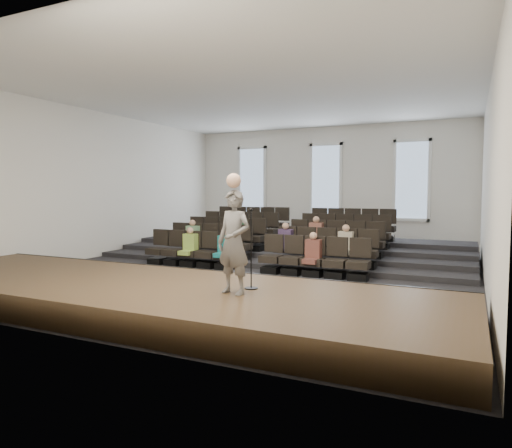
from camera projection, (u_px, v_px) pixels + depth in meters
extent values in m
plane|color=black|center=(256.00, 268.00, 13.38)|extent=(14.00, 14.00, 0.00)
cube|color=white|center=(256.00, 95.00, 13.03)|extent=(12.00, 14.00, 0.02)
cube|color=white|center=(326.00, 186.00, 19.54)|extent=(12.00, 0.04, 5.00)
cube|color=white|center=(58.00, 175.00, 6.87)|extent=(12.00, 0.04, 5.00)
cube|color=white|center=(99.00, 184.00, 15.77)|extent=(0.04, 14.00, 5.00)
cube|color=white|center=(489.00, 181.00, 10.64)|extent=(0.04, 14.00, 5.00)
cube|color=#3E2C1A|center=(144.00, 296.00, 8.76)|extent=(11.80, 3.60, 0.50)
cube|color=black|center=(194.00, 280.00, 10.36)|extent=(11.80, 0.06, 0.52)
cube|color=black|center=(286.00, 256.00, 15.47)|extent=(11.80, 4.80, 0.15)
cube|color=black|center=(291.00, 252.00, 15.94)|extent=(11.80, 3.75, 0.30)
cube|color=black|center=(296.00, 248.00, 16.41)|extent=(11.80, 2.70, 0.45)
cube|color=black|center=(301.00, 244.00, 16.88)|extent=(11.80, 1.65, 0.60)
cube|color=black|center=(157.00, 261.00, 14.16)|extent=(0.47, 0.43, 0.20)
cube|color=black|center=(157.00, 251.00, 14.14)|extent=(0.55, 0.50, 0.19)
cube|color=black|center=(161.00, 237.00, 14.30)|extent=(0.55, 0.08, 0.50)
cube|color=black|center=(173.00, 262.00, 13.91)|extent=(0.47, 0.43, 0.20)
cube|color=black|center=(173.00, 252.00, 13.88)|extent=(0.55, 0.50, 0.19)
cube|color=black|center=(177.00, 238.00, 14.04)|extent=(0.55, 0.08, 0.50)
cube|color=black|center=(190.00, 263.00, 13.65)|extent=(0.47, 0.43, 0.20)
cube|color=black|center=(190.00, 253.00, 13.63)|extent=(0.55, 0.50, 0.19)
cube|color=black|center=(193.00, 239.00, 13.79)|extent=(0.55, 0.08, 0.50)
cube|color=black|center=(207.00, 265.00, 13.39)|extent=(0.47, 0.43, 0.20)
cube|color=black|center=(207.00, 254.00, 13.37)|extent=(0.55, 0.50, 0.19)
cube|color=black|center=(210.00, 240.00, 13.53)|extent=(0.55, 0.08, 0.50)
cube|color=black|center=(225.00, 266.00, 13.14)|extent=(0.47, 0.43, 0.20)
cube|color=black|center=(225.00, 256.00, 13.12)|extent=(0.55, 0.50, 0.19)
cube|color=black|center=(228.00, 241.00, 13.28)|extent=(0.55, 0.08, 0.50)
cube|color=black|center=(271.00, 270.00, 12.52)|extent=(0.47, 0.43, 0.20)
cube|color=black|center=(271.00, 259.00, 12.50)|extent=(0.55, 0.50, 0.19)
cube|color=black|center=(274.00, 243.00, 12.66)|extent=(0.55, 0.08, 0.50)
cube|color=black|center=(291.00, 272.00, 12.27)|extent=(0.47, 0.43, 0.20)
cube|color=black|center=(291.00, 260.00, 12.24)|extent=(0.55, 0.50, 0.19)
cube|color=black|center=(294.00, 244.00, 12.41)|extent=(0.55, 0.08, 0.50)
cube|color=black|center=(313.00, 273.00, 12.01)|extent=(0.47, 0.43, 0.20)
cube|color=black|center=(313.00, 262.00, 11.99)|extent=(0.55, 0.50, 0.19)
cube|color=black|center=(315.00, 245.00, 12.15)|extent=(0.55, 0.08, 0.50)
cube|color=black|center=(335.00, 275.00, 11.76)|extent=(0.47, 0.43, 0.20)
cube|color=black|center=(335.00, 263.00, 11.73)|extent=(0.55, 0.50, 0.19)
cube|color=black|center=(337.00, 246.00, 11.89)|extent=(0.55, 0.08, 0.50)
cube|color=black|center=(358.00, 277.00, 11.50)|extent=(0.47, 0.43, 0.20)
cube|color=black|center=(358.00, 265.00, 11.48)|extent=(0.55, 0.50, 0.19)
cube|color=black|center=(360.00, 248.00, 11.64)|extent=(0.55, 0.08, 0.50)
cube|color=black|center=(177.00, 252.00, 15.10)|extent=(0.47, 0.43, 0.20)
cube|color=black|center=(177.00, 243.00, 15.08)|extent=(0.55, 0.50, 0.19)
cube|color=black|center=(180.00, 230.00, 15.24)|extent=(0.55, 0.08, 0.50)
cube|color=black|center=(192.00, 253.00, 14.84)|extent=(0.47, 0.43, 0.20)
cube|color=black|center=(192.00, 244.00, 14.82)|extent=(0.55, 0.50, 0.19)
cube|color=black|center=(196.00, 231.00, 14.98)|extent=(0.55, 0.08, 0.50)
cube|color=black|center=(208.00, 254.00, 14.59)|extent=(0.47, 0.43, 0.20)
cube|color=black|center=(208.00, 245.00, 14.57)|extent=(0.55, 0.50, 0.19)
cube|color=black|center=(211.00, 231.00, 14.73)|extent=(0.55, 0.08, 0.50)
cube|color=black|center=(224.00, 255.00, 14.33)|extent=(0.47, 0.43, 0.20)
cube|color=black|center=(224.00, 246.00, 14.31)|extent=(0.55, 0.50, 0.19)
cube|color=black|center=(228.00, 232.00, 14.47)|extent=(0.55, 0.08, 0.50)
cube|color=black|center=(241.00, 256.00, 14.08)|extent=(0.47, 0.43, 0.20)
cube|color=black|center=(241.00, 247.00, 14.05)|extent=(0.55, 0.50, 0.19)
cube|color=black|center=(244.00, 233.00, 14.21)|extent=(0.55, 0.08, 0.50)
cube|color=black|center=(285.00, 259.00, 13.46)|extent=(0.47, 0.43, 0.20)
cube|color=black|center=(285.00, 249.00, 13.44)|extent=(0.55, 0.50, 0.19)
cube|color=black|center=(288.00, 235.00, 13.60)|extent=(0.55, 0.08, 0.50)
cube|color=black|center=(304.00, 261.00, 13.20)|extent=(0.47, 0.43, 0.20)
cube|color=black|center=(304.00, 250.00, 13.18)|extent=(0.55, 0.50, 0.19)
cube|color=black|center=(307.00, 235.00, 13.34)|extent=(0.55, 0.08, 0.50)
cube|color=black|center=(324.00, 262.00, 12.95)|extent=(0.47, 0.43, 0.20)
cube|color=black|center=(324.00, 251.00, 12.93)|extent=(0.55, 0.50, 0.19)
cube|color=black|center=(327.00, 236.00, 13.09)|extent=(0.55, 0.08, 0.50)
cube|color=black|center=(345.00, 264.00, 12.69)|extent=(0.47, 0.43, 0.20)
cube|color=black|center=(345.00, 252.00, 12.67)|extent=(0.55, 0.50, 0.19)
cube|color=black|center=(347.00, 237.00, 12.83)|extent=(0.55, 0.08, 0.50)
cube|color=black|center=(367.00, 265.00, 12.44)|extent=(0.47, 0.43, 0.20)
cube|color=black|center=(367.00, 254.00, 12.41)|extent=(0.55, 0.50, 0.19)
cube|color=black|center=(369.00, 238.00, 12.58)|extent=(0.55, 0.08, 0.50)
cube|color=black|center=(194.00, 244.00, 16.03)|extent=(0.47, 0.42, 0.20)
cube|color=black|center=(194.00, 236.00, 16.01)|extent=(0.55, 0.50, 0.19)
cube|color=black|center=(197.00, 224.00, 16.17)|extent=(0.55, 0.08, 0.50)
cube|color=black|center=(209.00, 245.00, 15.78)|extent=(0.47, 0.42, 0.20)
cube|color=black|center=(209.00, 236.00, 15.76)|extent=(0.55, 0.50, 0.19)
cube|color=black|center=(212.00, 224.00, 15.92)|extent=(0.55, 0.08, 0.50)
cube|color=black|center=(224.00, 246.00, 15.52)|extent=(0.47, 0.42, 0.20)
cube|color=black|center=(224.00, 237.00, 15.50)|extent=(0.55, 0.50, 0.19)
cube|color=black|center=(227.00, 225.00, 15.66)|extent=(0.55, 0.08, 0.50)
cube|color=black|center=(240.00, 247.00, 15.27)|extent=(0.47, 0.42, 0.20)
cube|color=black|center=(240.00, 238.00, 15.25)|extent=(0.55, 0.50, 0.19)
cube|color=black|center=(243.00, 225.00, 15.41)|extent=(0.55, 0.08, 0.50)
cube|color=black|center=(256.00, 248.00, 15.01)|extent=(0.47, 0.42, 0.20)
cube|color=black|center=(256.00, 239.00, 14.99)|extent=(0.55, 0.50, 0.19)
cube|color=black|center=(259.00, 226.00, 15.15)|extent=(0.55, 0.08, 0.50)
cube|color=black|center=(297.00, 250.00, 14.40)|extent=(0.47, 0.42, 0.20)
cube|color=black|center=(297.00, 241.00, 14.37)|extent=(0.55, 0.50, 0.19)
cube|color=black|center=(300.00, 227.00, 14.53)|extent=(0.55, 0.08, 0.50)
cube|color=black|center=(316.00, 251.00, 14.14)|extent=(0.47, 0.42, 0.20)
cube|color=black|center=(316.00, 241.00, 14.12)|extent=(0.55, 0.50, 0.19)
cube|color=black|center=(318.00, 228.00, 14.28)|extent=(0.55, 0.08, 0.50)
cube|color=black|center=(334.00, 252.00, 13.88)|extent=(0.47, 0.42, 0.20)
cube|color=black|center=(335.00, 242.00, 13.86)|extent=(0.55, 0.50, 0.19)
cube|color=black|center=(337.00, 228.00, 14.02)|extent=(0.55, 0.08, 0.50)
cube|color=black|center=(354.00, 254.00, 13.63)|extent=(0.47, 0.42, 0.20)
cube|color=black|center=(354.00, 243.00, 13.61)|extent=(0.55, 0.50, 0.19)
cube|color=black|center=(356.00, 229.00, 13.77)|extent=(0.55, 0.08, 0.50)
cube|color=black|center=(374.00, 255.00, 13.37)|extent=(0.47, 0.42, 0.20)
cube|color=black|center=(375.00, 244.00, 13.35)|extent=(0.55, 0.50, 0.19)
cube|color=black|center=(376.00, 230.00, 13.51)|extent=(0.55, 0.08, 0.50)
cube|color=black|center=(210.00, 237.00, 16.97)|extent=(0.47, 0.42, 0.20)
cube|color=black|center=(210.00, 229.00, 16.95)|extent=(0.55, 0.50, 0.19)
cube|color=black|center=(212.00, 218.00, 17.11)|extent=(0.55, 0.08, 0.50)
cube|color=black|center=(224.00, 238.00, 16.72)|extent=(0.47, 0.42, 0.20)
cube|color=black|center=(224.00, 230.00, 16.69)|extent=(0.55, 0.50, 0.19)
cube|color=black|center=(226.00, 218.00, 16.85)|extent=(0.55, 0.08, 0.50)
cube|color=black|center=(238.00, 239.00, 16.46)|extent=(0.47, 0.42, 0.20)
cube|color=black|center=(238.00, 230.00, 16.44)|extent=(0.55, 0.50, 0.19)
cube|color=black|center=(241.00, 219.00, 16.60)|extent=(0.55, 0.08, 0.50)
cube|color=black|center=(253.00, 240.00, 16.20)|extent=(0.47, 0.42, 0.20)
cube|color=black|center=(253.00, 231.00, 16.18)|extent=(0.55, 0.50, 0.19)
cube|color=black|center=(256.00, 219.00, 16.34)|extent=(0.55, 0.08, 0.50)
cube|color=black|center=(269.00, 240.00, 15.95)|extent=(0.47, 0.42, 0.20)
cube|color=black|center=(269.00, 232.00, 15.93)|extent=(0.55, 0.50, 0.19)
cube|color=black|center=(271.00, 219.00, 16.09)|extent=(0.55, 0.08, 0.50)
cube|color=black|center=(308.00, 242.00, 15.33)|extent=(0.47, 0.42, 0.20)
cube|color=black|center=(308.00, 233.00, 15.31)|extent=(0.55, 0.50, 0.19)
cube|color=black|center=(310.00, 221.00, 15.47)|extent=(0.55, 0.08, 0.50)
cube|color=black|center=(325.00, 243.00, 15.08)|extent=(0.47, 0.42, 0.20)
cube|color=black|center=(325.00, 234.00, 15.05)|extent=(0.55, 0.50, 0.19)
cube|color=black|center=(327.00, 221.00, 15.22)|extent=(0.55, 0.08, 0.50)
cube|color=black|center=(343.00, 244.00, 14.82)|extent=(0.47, 0.42, 0.20)
cube|color=black|center=(343.00, 235.00, 14.80)|extent=(0.55, 0.50, 0.19)
cube|color=black|center=(345.00, 222.00, 14.96)|extent=(0.55, 0.08, 0.50)
cube|color=black|center=(362.00, 245.00, 14.57)|extent=(0.47, 0.42, 0.20)
cube|color=black|center=(362.00, 235.00, 14.54)|extent=(0.55, 0.50, 0.19)
cube|color=black|center=(363.00, 222.00, 14.70)|extent=(0.55, 0.08, 0.50)
cube|color=black|center=(381.00, 246.00, 14.31)|extent=(0.47, 0.42, 0.20)
cube|color=black|center=(381.00, 236.00, 14.29)|extent=(0.55, 0.50, 0.19)
cube|color=black|center=(382.00, 223.00, 14.45)|extent=(0.55, 0.08, 0.50)
cube|color=black|center=(224.00, 231.00, 17.91)|extent=(0.47, 0.42, 0.20)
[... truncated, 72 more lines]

